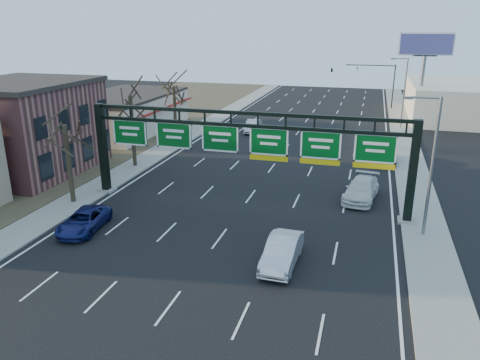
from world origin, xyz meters
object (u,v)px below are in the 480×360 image
(car_white_wagon, at_px, (361,189))
(car_silver_sedan, at_px, (282,252))
(car_blue_suv, at_px, (84,221))
(sign_gantry, at_px, (246,146))

(car_white_wagon, bearing_deg, car_silver_sedan, -100.25)
(car_blue_suv, bearing_deg, car_white_wagon, 25.36)
(car_blue_suv, xyz_separation_m, car_white_wagon, (17.55, 10.97, 0.13))
(sign_gantry, relative_size, car_white_wagon, 4.48)
(sign_gantry, height_order, car_white_wagon, sign_gantry)
(car_blue_suv, xyz_separation_m, car_silver_sedan, (13.56, -1.05, 0.13))
(sign_gantry, height_order, car_silver_sedan, sign_gantry)
(car_silver_sedan, bearing_deg, sign_gantry, 119.31)
(car_silver_sedan, bearing_deg, car_white_wagon, 73.32)
(car_white_wagon, bearing_deg, car_blue_suv, -139.89)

